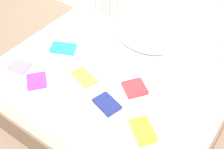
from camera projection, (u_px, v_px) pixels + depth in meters
name	position (u px, v px, depth m)	size (l,w,h in m)	color
ground_plane	(109.00, 112.00, 2.88)	(8.00, 8.00, 0.00)	#7F6651
bed	(109.00, 95.00, 2.71)	(2.00, 1.50, 0.50)	brown
pillow	(143.00, 41.00, 2.80)	(0.54, 0.32, 0.11)	white
textbook_purple	(37.00, 81.00, 2.46)	(0.17, 0.16, 0.04)	purple
textbook_lime	(84.00, 77.00, 2.50)	(0.23, 0.13, 0.03)	#8CC638
textbook_teal	(64.00, 48.00, 2.77)	(0.24, 0.14, 0.04)	teal
textbook_red	(135.00, 88.00, 2.40)	(0.18, 0.18, 0.04)	red
textbook_pink	(20.00, 67.00, 2.60)	(0.18, 0.15, 0.02)	pink
textbook_orange	(143.00, 131.00, 2.09)	(0.22, 0.14, 0.05)	orange
textbook_navy	(107.00, 104.00, 2.28)	(0.21, 0.14, 0.03)	navy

